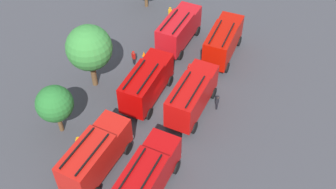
{
  "coord_description": "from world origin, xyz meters",
  "views": [
    {
      "loc": [
        -24.5,
        -10.36,
        27.69
      ],
      "look_at": [
        0.0,
        0.0,
        1.4
      ],
      "focal_mm": 42.47,
      "sensor_mm": 36.0,
      "label": 1
    }
  ],
  "objects_px": {
    "tree_1": "(89,48)",
    "traffic_cone_0": "(100,129)",
    "fire_truck_5": "(179,29)",
    "fire_truck_4": "(147,82)",
    "fire_truck_3": "(96,154)",
    "firefighter_1": "(79,144)",
    "firefighter_4": "(217,102)",
    "traffic_cone_1": "(144,54)",
    "fire_truck_0": "(147,176)",
    "firefighter_0": "(170,13)",
    "firefighter_3": "(190,70)",
    "fire_truck_2": "(223,40)",
    "tree_0": "(55,104)",
    "firefighter_2": "(134,57)",
    "fire_truck_1": "(192,95)"
  },
  "relations": [
    {
      "from": "firefighter_0",
      "to": "firefighter_3",
      "type": "distance_m",
      "value": 10.73
    },
    {
      "from": "fire_truck_5",
      "to": "fire_truck_4",
      "type": "bearing_deg",
      "value": -175.07
    },
    {
      "from": "firefighter_0",
      "to": "traffic_cone_0",
      "type": "bearing_deg",
      "value": -24.47
    },
    {
      "from": "fire_truck_5",
      "to": "fire_truck_0",
      "type": "bearing_deg",
      "value": -163.02
    },
    {
      "from": "fire_truck_5",
      "to": "traffic_cone_1",
      "type": "height_order",
      "value": "fire_truck_5"
    },
    {
      "from": "firefighter_3",
      "to": "firefighter_0",
      "type": "bearing_deg",
      "value": 35.82
    },
    {
      "from": "fire_truck_0",
      "to": "firefighter_0",
      "type": "xyz_separation_m",
      "value": [
        22.78,
        7.66,
        -1.18
      ]
    },
    {
      "from": "traffic_cone_0",
      "to": "traffic_cone_1",
      "type": "height_order",
      "value": "traffic_cone_0"
    },
    {
      "from": "fire_truck_2",
      "to": "traffic_cone_0",
      "type": "bearing_deg",
      "value": 154.18
    },
    {
      "from": "fire_truck_5",
      "to": "traffic_cone_0",
      "type": "relative_size",
      "value": 11.32
    },
    {
      "from": "firefighter_2",
      "to": "traffic_cone_1",
      "type": "bearing_deg",
      "value": 18.15
    },
    {
      "from": "fire_truck_3",
      "to": "tree_1",
      "type": "relative_size",
      "value": 1.07
    },
    {
      "from": "firefighter_4",
      "to": "traffic_cone_1",
      "type": "relative_size",
      "value": 2.73
    },
    {
      "from": "firefighter_4",
      "to": "traffic_cone_0",
      "type": "height_order",
      "value": "firefighter_4"
    },
    {
      "from": "fire_truck_5",
      "to": "firefighter_0",
      "type": "xyz_separation_m",
      "value": [
        4.18,
        2.8,
        -1.18
      ]
    },
    {
      "from": "fire_truck_0",
      "to": "firefighter_0",
      "type": "height_order",
      "value": "fire_truck_0"
    },
    {
      "from": "fire_truck_2",
      "to": "fire_truck_4",
      "type": "bearing_deg",
      "value": 152.01
    },
    {
      "from": "firefighter_1",
      "to": "fire_truck_3",
      "type": "bearing_deg",
      "value": -116.66
    },
    {
      "from": "fire_truck_3",
      "to": "firefighter_1",
      "type": "bearing_deg",
      "value": 69.62
    },
    {
      "from": "fire_truck_3",
      "to": "tree_1",
      "type": "height_order",
      "value": "tree_1"
    },
    {
      "from": "firefighter_4",
      "to": "firefighter_2",
      "type": "bearing_deg",
      "value": 158.7
    },
    {
      "from": "fire_truck_2",
      "to": "fire_truck_3",
      "type": "xyz_separation_m",
      "value": [
        -18.27,
        4.9,
        0.0
      ]
    },
    {
      "from": "tree_0",
      "to": "traffic_cone_0",
      "type": "distance_m",
      "value": 4.7
    },
    {
      "from": "firefighter_0",
      "to": "fire_truck_5",
      "type": "bearing_deg",
      "value": 6.01
    },
    {
      "from": "firefighter_4",
      "to": "firefighter_1",
      "type": "bearing_deg",
      "value": -140.42
    },
    {
      "from": "fire_truck_2",
      "to": "firefighter_2",
      "type": "bearing_deg",
      "value": 119.73
    },
    {
      "from": "tree_0",
      "to": "tree_1",
      "type": "distance_m",
      "value": 6.62
    },
    {
      "from": "tree_1",
      "to": "firefighter_3",
      "type": "bearing_deg",
      "value": -61.61
    },
    {
      "from": "firefighter_0",
      "to": "tree_0",
      "type": "relative_size",
      "value": 0.34
    },
    {
      "from": "tree_1",
      "to": "traffic_cone_0",
      "type": "relative_size",
      "value": 10.65
    },
    {
      "from": "fire_truck_5",
      "to": "tree_1",
      "type": "distance_m",
      "value": 11.08
    },
    {
      "from": "fire_truck_0",
      "to": "fire_truck_5",
      "type": "relative_size",
      "value": 1.0
    },
    {
      "from": "fire_truck_3",
      "to": "traffic_cone_0",
      "type": "xyz_separation_m",
      "value": [
        3.7,
        1.94,
        -1.83
      ]
    },
    {
      "from": "fire_truck_2",
      "to": "firefighter_1",
      "type": "height_order",
      "value": "fire_truck_2"
    },
    {
      "from": "tree_0",
      "to": "fire_truck_3",
      "type": "bearing_deg",
      "value": -115.21
    },
    {
      "from": "fire_truck_4",
      "to": "firefighter_4",
      "type": "distance_m",
      "value": 6.9
    },
    {
      "from": "tree_1",
      "to": "fire_truck_5",
      "type": "bearing_deg",
      "value": -29.91
    },
    {
      "from": "fire_truck_3",
      "to": "fire_truck_5",
      "type": "distance_m",
      "value": 18.36
    },
    {
      "from": "fire_truck_4",
      "to": "firefighter_3",
      "type": "relative_size",
      "value": 3.98
    },
    {
      "from": "fire_truck_2",
      "to": "firefighter_4",
      "type": "xyz_separation_m",
      "value": [
        -7.73,
        -1.95,
        -1.26
      ]
    },
    {
      "from": "fire_truck_4",
      "to": "firefighter_0",
      "type": "height_order",
      "value": "fire_truck_4"
    },
    {
      "from": "fire_truck_2",
      "to": "tree_0",
      "type": "xyz_separation_m",
      "value": [
        -15.78,
        10.19,
        1.23
      ]
    },
    {
      "from": "firefighter_0",
      "to": "traffic_cone_1",
      "type": "bearing_deg",
      "value": -27.39
    },
    {
      "from": "firefighter_0",
      "to": "tree_1",
      "type": "relative_size",
      "value": 0.25
    },
    {
      "from": "firefighter_1",
      "to": "tree_1",
      "type": "xyz_separation_m",
      "value": [
        7.87,
        3.13,
        3.66
      ]
    },
    {
      "from": "firefighter_2",
      "to": "fire_truck_2",
      "type": "bearing_deg",
      "value": -26.66
    },
    {
      "from": "fire_truck_2",
      "to": "traffic_cone_1",
      "type": "xyz_separation_m",
      "value": [
        -3.26,
        7.87,
        -1.86
      ]
    },
    {
      "from": "fire_truck_0",
      "to": "fire_truck_1",
      "type": "height_order",
      "value": "same"
    },
    {
      "from": "firefighter_2",
      "to": "firefighter_3",
      "type": "bearing_deg",
      "value": -55.37
    },
    {
      "from": "tree_0",
      "to": "firefighter_3",
      "type": "bearing_deg",
      "value": -36.45
    }
  ]
}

